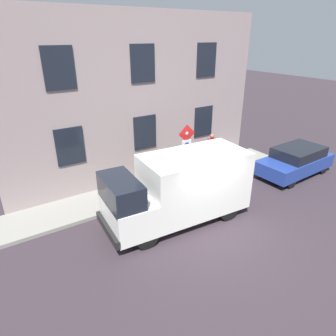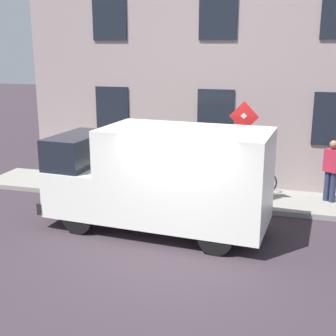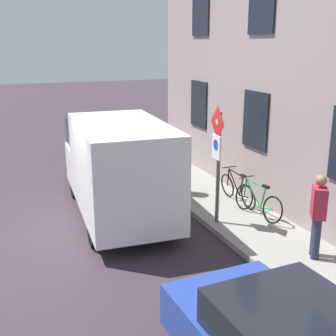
% 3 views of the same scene
% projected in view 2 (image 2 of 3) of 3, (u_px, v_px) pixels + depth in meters
% --- Properties ---
extents(ground_plane, '(80.00, 80.00, 0.00)m').
position_uv_depth(ground_plane, '(174.00, 251.00, 9.86)').
color(ground_plane, '#342A31').
extents(sidewalk_slab, '(1.93, 14.13, 0.14)m').
position_uv_depth(sidewalk_slab, '(208.00, 195.00, 13.31)').
color(sidewalk_slab, gray).
rests_on(sidewalk_slab, ground_plane).
extents(building_facade, '(0.75, 12.13, 7.27)m').
position_uv_depth(building_facade, '(219.00, 69.00, 13.61)').
color(building_facade, gray).
rests_on(building_facade, ground_plane).
extents(sign_post_stacked, '(0.17, 0.56, 2.68)m').
position_uv_depth(sign_post_stacked, '(243.00, 140.00, 11.85)').
color(sign_post_stacked, '#474C47').
rests_on(sign_post_stacked, sidewalk_slab).
extents(delivery_van, '(2.35, 5.45, 2.50)m').
position_uv_depth(delivery_van, '(161.00, 176.00, 10.67)').
color(delivery_van, white).
rests_on(delivery_van, ground_plane).
extents(bicycle_green, '(0.48, 1.72, 0.89)m').
position_uv_depth(bicycle_green, '(247.00, 180.00, 13.28)').
color(bicycle_green, black).
rests_on(bicycle_green, sidewalk_slab).
extents(bicycle_black, '(0.46, 1.71, 0.89)m').
position_uv_depth(bicycle_black, '(215.00, 178.00, 13.54)').
color(bicycle_black, black).
rests_on(bicycle_black, sidewalk_slab).
extents(pedestrian, '(0.44, 0.48, 1.72)m').
position_uv_depth(pedestrian, '(332.00, 169.00, 12.37)').
color(pedestrian, '#262B47').
rests_on(pedestrian, sidewalk_slab).
extents(litter_bin, '(0.44, 0.44, 0.90)m').
position_uv_depth(litter_bin, '(164.00, 181.00, 12.91)').
color(litter_bin, '#2D5133').
rests_on(litter_bin, sidewalk_slab).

